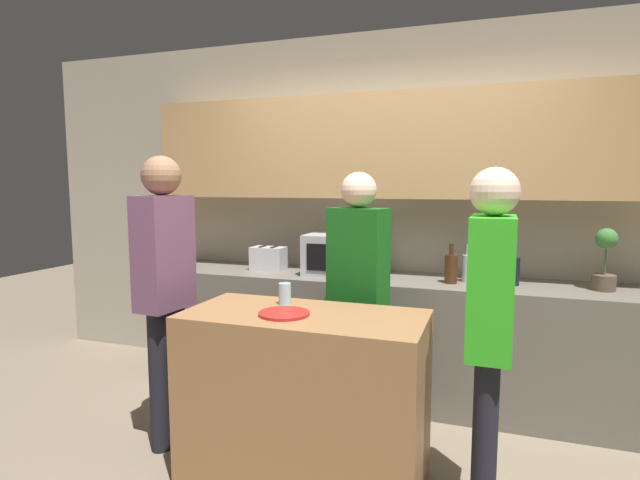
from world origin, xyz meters
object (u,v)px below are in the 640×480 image
(toaster, at_px, (268,258))
(cup_0, at_px, (285,294))
(microwave, at_px, (342,254))
(bottle_3, at_px, (498,268))
(bottle_1, at_px, (468,268))
(person_left, at_px, (165,275))
(bottle_0, at_px, (451,268))
(bottle_2, at_px, (482,270))
(bottle_4, at_px, (513,270))
(potted_plant, at_px, (605,259))
(person_center, at_px, (490,316))
(person_right, at_px, (358,282))
(plate_on_island, at_px, (284,313))

(toaster, xyz_separation_m, cup_0, (0.59, -1.05, -0.02))
(toaster, bearing_deg, microwave, -0.15)
(toaster, distance_m, bottle_3, 1.69)
(bottle_1, xyz_separation_m, person_left, (-1.64, -1.12, 0.04))
(toaster, distance_m, bottle_1, 1.50)
(bottle_1, relative_size, bottle_3, 0.96)
(bottle_3, relative_size, cup_0, 2.26)
(toaster, relative_size, bottle_0, 0.96)
(person_left, bearing_deg, bottle_2, 125.34)
(bottle_4, bearing_deg, person_left, -150.22)
(microwave, bearing_deg, toaster, 179.85)
(potted_plant, xyz_separation_m, bottle_0, (-0.93, -0.08, -0.09))
(bottle_1, bearing_deg, bottle_2, -47.18)
(bottle_3, xyz_separation_m, cup_0, (-1.11, -1.10, -0.03))
(person_left, relative_size, person_center, 1.05)
(bottle_4, xyz_separation_m, cup_0, (-1.20, -1.04, -0.03))
(toaster, bearing_deg, person_left, -97.37)
(bottle_1, relative_size, person_right, 0.16)
(potted_plant, relative_size, person_center, 0.24)
(person_left, bearing_deg, bottle_3, 127.42)
(cup_0, bearing_deg, potted_plant, 31.07)
(bottle_0, relative_size, bottle_2, 1.00)
(bottle_0, bearing_deg, bottle_3, 23.80)
(cup_0, bearing_deg, person_center, -8.53)
(person_left, bearing_deg, bottle_0, 128.93)
(potted_plant, distance_m, bottle_2, 0.74)
(bottle_4, bearing_deg, bottle_1, 176.19)
(person_center, bearing_deg, bottle_2, 3.83)
(bottle_4, height_order, person_left, person_left)
(bottle_1, bearing_deg, person_center, -82.84)
(bottle_3, relative_size, person_left, 0.16)
(bottle_3, xyz_separation_m, person_center, (-0.04, -1.26, -0.02))
(plate_on_island, distance_m, cup_0, 0.23)
(bottle_1, relative_size, bottle_4, 0.99)
(toaster, bearing_deg, person_center, -36.20)
(bottle_0, distance_m, bottle_2, 0.20)
(bottle_0, height_order, bottle_1, bottle_0)
(bottle_3, distance_m, person_right, 1.05)
(bottle_1, bearing_deg, bottle_0, -138.47)
(microwave, relative_size, cup_0, 4.40)
(cup_0, distance_m, person_left, 0.74)
(bottle_4, xyz_separation_m, plate_on_island, (-1.12, -1.25, -0.08))
(bottle_0, height_order, person_right, person_right)
(potted_plant, height_order, bottle_4, potted_plant)
(bottle_1, height_order, bottle_3, bottle_3)
(plate_on_island, relative_size, person_right, 0.16)
(bottle_3, height_order, cup_0, bottle_3)
(potted_plant, relative_size, bottle_2, 1.45)
(plate_on_island, relative_size, person_left, 0.15)
(bottle_3, bearing_deg, person_center, -91.92)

